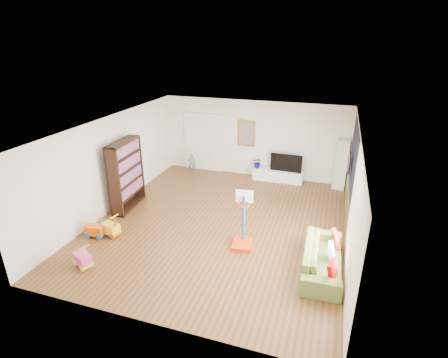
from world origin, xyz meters
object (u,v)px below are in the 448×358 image
(bookshelf, at_px, (126,175))
(sofa, at_px, (323,258))
(media_console, at_px, (278,175))
(basketball_hoop, at_px, (243,221))

(bookshelf, height_order, sofa, bookshelf)
(media_console, height_order, bookshelf, bookshelf)
(basketball_hoop, bearing_deg, sofa, -18.00)
(bookshelf, distance_m, sofa, 5.84)
(media_console, height_order, sofa, sofa)
(sofa, bearing_deg, basketball_hoop, 78.40)
(bookshelf, bearing_deg, media_console, 37.61)
(sofa, distance_m, basketball_hoop, 1.96)
(bookshelf, bearing_deg, basketball_hoop, -18.33)
(sofa, height_order, basketball_hoop, basketball_hoop)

